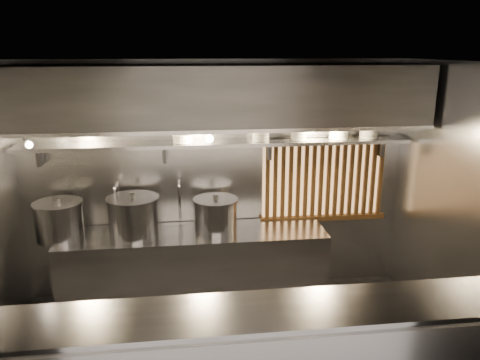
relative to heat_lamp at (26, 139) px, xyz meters
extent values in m
plane|color=black|center=(1.90, -0.85, 0.73)|extent=(4.50, 4.50, 0.00)
plane|color=gray|center=(1.90, 0.65, -0.67)|extent=(4.50, 0.00, 4.50)
plane|color=gray|center=(4.15, -0.85, -0.67)|extent=(0.00, 3.00, 3.00)
cube|color=gray|center=(1.90, -1.80, -0.95)|extent=(4.50, 0.56, 0.03)
cube|color=gray|center=(1.60, 0.28, -1.62)|extent=(3.00, 0.70, 0.90)
cube|color=gray|center=(1.90, 0.47, -0.19)|extent=(4.40, 0.34, 0.04)
cube|color=#2D2D30|center=(1.90, 0.25, 0.36)|extent=(4.40, 0.80, 0.65)
cube|color=gray|center=(1.90, -0.15, 0.05)|extent=(4.40, 0.03, 0.04)
cube|color=#F8B96F|center=(3.20, 0.63, -0.69)|extent=(1.50, 0.02, 0.92)
cube|color=brown|center=(3.20, 0.58, -0.20)|extent=(1.56, 0.06, 0.06)
cube|color=brown|center=(3.20, 0.58, -1.18)|extent=(1.56, 0.06, 0.06)
cube|color=brown|center=(2.49, 0.58, -0.69)|extent=(0.04, 0.04, 0.92)
cube|color=brown|center=(2.59, 0.58, -0.69)|extent=(0.04, 0.04, 0.92)
cube|color=brown|center=(2.68, 0.58, -0.69)|extent=(0.04, 0.04, 0.92)
cube|color=brown|center=(2.78, 0.58, -0.69)|extent=(0.04, 0.04, 0.92)
cube|color=brown|center=(2.87, 0.58, -0.69)|extent=(0.04, 0.04, 0.92)
cube|color=brown|center=(2.96, 0.58, -0.69)|extent=(0.04, 0.04, 0.92)
cube|color=brown|center=(3.06, 0.58, -0.69)|extent=(0.04, 0.04, 0.92)
cube|color=brown|center=(3.15, 0.58, -0.69)|extent=(0.04, 0.04, 0.92)
cube|color=brown|center=(3.24, 0.58, -0.69)|extent=(0.04, 0.04, 0.92)
cube|color=brown|center=(3.34, 0.58, -0.69)|extent=(0.04, 0.04, 0.92)
cube|color=brown|center=(3.43, 0.58, -0.69)|extent=(0.04, 0.04, 0.92)
cube|color=brown|center=(3.53, 0.58, -0.69)|extent=(0.04, 0.04, 0.92)
cube|color=brown|center=(3.62, 0.58, -0.69)|extent=(0.04, 0.04, 0.92)
cube|color=brown|center=(3.71, 0.58, -0.69)|extent=(0.04, 0.04, 0.92)
cube|color=brown|center=(3.81, 0.58, -0.69)|extent=(0.04, 0.04, 0.92)
cube|color=brown|center=(3.90, 0.58, -0.69)|extent=(0.04, 0.04, 0.92)
cylinder|color=silver|center=(0.75, 0.60, -0.88)|extent=(0.03, 0.03, 0.48)
sphere|color=silver|center=(0.75, 0.60, -0.64)|extent=(0.04, 0.04, 0.04)
cylinder|color=silver|center=(0.75, 0.47, -0.64)|extent=(0.03, 0.26, 0.03)
sphere|color=silver|center=(0.75, 0.34, -0.64)|extent=(0.04, 0.04, 0.04)
cylinder|color=silver|center=(0.75, 0.34, -0.71)|extent=(0.03, 0.03, 0.14)
cylinder|color=silver|center=(1.45, 0.60, -0.88)|extent=(0.03, 0.03, 0.48)
sphere|color=silver|center=(1.45, 0.60, -0.64)|extent=(0.04, 0.04, 0.04)
cylinder|color=silver|center=(1.45, 0.47, -0.64)|extent=(0.03, 0.26, 0.03)
sphere|color=silver|center=(1.45, 0.34, -0.64)|extent=(0.04, 0.04, 0.04)
cylinder|color=silver|center=(1.45, 0.34, -0.71)|extent=(0.03, 0.03, 0.14)
cone|color=gray|center=(0.00, 0.00, 0.00)|extent=(0.25, 0.27, 0.20)
sphere|color=#FFE0B2|center=(0.03, -0.02, -0.06)|extent=(0.07, 0.07, 0.07)
cylinder|color=#2D2D30|center=(0.00, 0.10, 0.08)|extent=(0.02, 0.22, 0.02)
cylinder|color=#2D2D30|center=(1.80, 0.35, -0.03)|extent=(0.01, 0.01, 0.12)
sphere|color=#FFE0B2|center=(1.80, 0.35, -0.11)|extent=(0.09, 0.09, 0.09)
cylinder|color=gray|center=(0.15, 0.28, -0.97)|extent=(0.54, 0.54, 0.39)
cylinder|color=gray|center=(0.15, 0.28, -0.76)|extent=(0.57, 0.57, 0.03)
cylinder|color=#2D2D30|center=(0.15, 0.28, -0.73)|extent=(0.06, 0.06, 0.04)
cylinder|color=gray|center=(0.94, 0.28, -0.96)|extent=(0.64, 0.64, 0.42)
cylinder|color=gray|center=(0.94, 0.28, -0.74)|extent=(0.68, 0.68, 0.03)
cylinder|color=#2D2D30|center=(0.94, 0.28, -0.70)|extent=(0.06, 0.06, 0.04)
cylinder|color=gray|center=(1.85, 0.31, -0.99)|extent=(0.54, 0.54, 0.35)
cylinder|color=gray|center=(1.85, 0.31, -0.80)|extent=(0.58, 0.58, 0.03)
cylinder|color=#2D2D30|center=(1.85, 0.31, -0.77)|extent=(0.06, 0.06, 0.04)
cylinder|color=white|center=(1.51, 0.47, -0.15)|extent=(0.22, 0.22, 0.03)
cylinder|color=white|center=(1.51, 0.47, -0.11)|extent=(0.22, 0.22, 0.03)
cylinder|color=white|center=(1.51, 0.47, -0.08)|extent=(0.23, 0.23, 0.01)
cylinder|color=white|center=(2.39, 0.47, -0.15)|extent=(0.19, 0.19, 0.03)
cylinder|color=white|center=(2.39, 0.47, -0.11)|extent=(0.19, 0.19, 0.03)
cylinder|color=white|center=(2.39, 0.47, -0.07)|extent=(0.19, 0.19, 0.03)
cylinder|color=white|center=(2.39, 0.47, -0.04)|extent=(0.21, 0.21, 0.01)
cylinder|color=white|center=(2.82, 0.47, -0.15)|extent=(0.19, 0.19, 0.03)
cylinder|color=white|center=(2.82, 0.47, -0.11)|extent=(0.19, 0.19, 0.03)
cylinder|color=white|center=(2.82, 0.47, -0.07)|extent=(0.19, 0.19, 0.03)
cylinder|color=white|center=(2.82, 0.47, -0.04)|extent=(0.20, 0.20, 0.01)
cylinder|color=white|center=(3.30, 0.47, -0.15)|extent=(0.22, 0.22, 0.03)
cylinder|color=white|center=(3.30, 0.47, -0.11)|extent=(0.22, 0.22, 0.03)
cylinder|color=white|center=(3.30, 0.47, -0.07)|extent=(0.22, 0.22, 0.03)
cylinder|color=white|center=(3.30, 0.47, -0.04)|extent=(0.23, 0.23, 0.01)
cylinder|color=white|center=(3.66, 0.47, -0.15)|extent=(0.21, 0.21, 0.03)
cylinder|color=white|center=(3.66, 0.47, -0.11)|extent=(0.21, 0.21, 0.03)
cylinder|color=white|center=(3.66, 0.47, -0.07)|extent=(0.21, 0.21, 0.03)
cylinder|color=white|center=(3.66, 0.47, -0.03)|extent=(0.21, 0.21, 0.03)
cylinder|color=white|center=(3.66, 0.47, -0.01)|extent=(0.23, 0.23, 0.01)
camera|label=1|loc=(1.50, -4.69, 0.84)|focal=35.00mm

